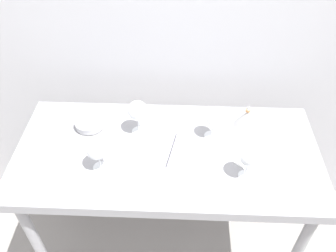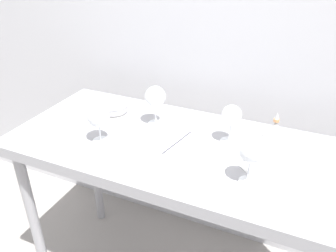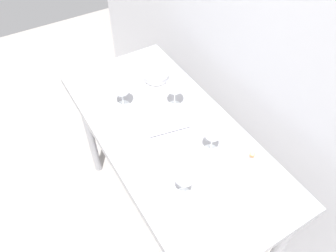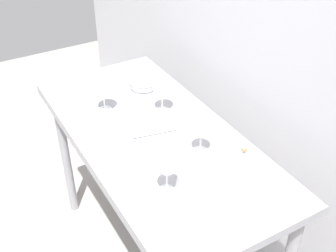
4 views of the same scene
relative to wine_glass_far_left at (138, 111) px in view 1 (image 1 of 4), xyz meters
The scene contains 11 objects.
ground_plane 1.05m from the wine_glass_far_left, 38.90° to the right, with size 6.00×6.00×0.00m, color gray.
back_wall 0.48m from the wine_glass_far_left, 69.30° to the left, with size 3.80×0.04×2.60m, color silver.
steel_counter 0.30m from the wine_glass_far_left, 40.35° to the right, with size 1.40×0.65×0.90m.
wine_glass_far_left is the anchor object (origin of this frame).
wine_glass_far_right 0.35m from the wine_glass_far_left, ahead, with size 0.08×0.08×0.17m.
wine_glass_near_right 0.54m from the wine_glass_far_left, 27.83° to the right, with size 0.09×0.09×0.17m.
wine_glass_near_left 0.28m from the wine_glass_far_left, 122.09° to the right, with size 0.09×0.09×0.16m.
open_notebook 0.24m from the wine_glass_far_left, 37.39° to the right, with size 0.35×0.27×0.01m.
tasting_sheet_upper 0.60m from the wine_glass_far_left, 12.89° to the right, with size 0.18×0.25×0.00m, color white.
tasting_bowl 0.27m from the wine_glass_far_left, behind, with size 0.15×0.15×0.04m.
decanter_funnel 0.53m from the wine_glass_far_left, ahead, with size 0.12×0.12×0.13m.
Camera 1 is at (0.05, -1.10, 2.09)m, focal length 37.55 mm.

